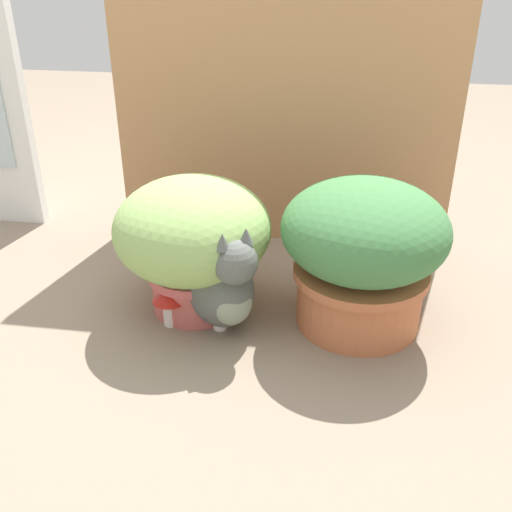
% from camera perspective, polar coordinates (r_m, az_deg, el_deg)
% --- Properties ---
extents(ground_plane, '(6.00, 6.00, 0.00)m').
position_cam_1_polar(ground_plane, '(1.61, -3.55, -5.74)').
color(ground_plane, gray).
extents(cardboard_backdrop, '(1.06, 0.03, 0.96)m').
position_cam_1_polar(cardboard_backdrop, '(1.86, 2.67, 15.29)').
color(cardboard_backdrop, tan).
rests_on(cardboard_backdrop, ground).
extents(grass_planter, '(0.41, 0.41, 0.37)m').
position_cam_1_polar(grass_planter, '(1.55, -6.04, 1.71)').
color(grass_planter, '#BD5952').
rests_on(grass_planter, ground).
extents(leafy_planter, '(0.41, 0.41, 0.39)m').
position_cam_1_polar(leafy_planter, '(1.51, 10.16, 0.57)').
color(leafy_planter, '#BD683F').
rests_on(leafy_planter, ground).
extents(cat, '(0.29, 0.37, 0.32)m').
position_cam_1_polar(cat, '(1.52, -3.52, -2.48)').
color(cat, '#565B56').
rests_on(cat, ground).
extents(mushroom_ornament_pink, '(0.08, 0.08, 0.15)m').
position_cam_1_polar(mushroom_ornament_pink, '(1.51, -3.54, -3.64)').
color(mushroom_ornament_pink, white).
rests_on(mushroom_ornament_pink, ground).
extents(mushroom_ornament_red, '(0.09, 0.09, 0.11)m').
position_cam_1_polar(mushroom_ornament_red, '(1.55, -8.25, -4.03)').
color(mushroom_ornament_red, silver).
rests_on(mushroom_ornament_red, ground).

